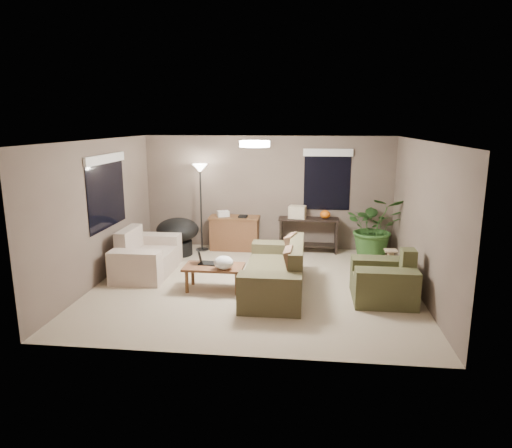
# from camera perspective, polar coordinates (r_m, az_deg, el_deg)

# --- Properties ---
(room_shell) EXTENTS (5.50, 5.50, 5.50)m
(room_shell) POSITION_cam_1_polar(r_m,az_deg,el_deg) (7.72, -0.17, 1.12)
(room_shell) COLOR tan
(room_shell) RESTS_ON ground
(main_sofa) EXTENTS (0.95, 2.20, 0.85)m
(main_sofa) POSITION_cam_1_polar(r_m,az_deg,el_deg) (7.70, 2.61, -6.29)
(main_sofa) COLOR #4D472E
(main_sofa) RESTS_ON ground
(throw_pillows) EXTENTS (0.33, 1.38, 0.47)m
(throw_pillows) POSITION_cam_1_polar(r_m,az_deg,el_deg) (7.58, 4.56, -3.81)
(throw_pillows) COLOR #8C7251
(throw_pillows) RESTS_ON main_sofa
(loveseat) EXTENTS (0.90, 1.60, 0.85)m
(loveseat) POSITION_cam_1_polar(r_m,az_deg,el_deg) (8.85, -13.63, -4.10)
(loveseat) COLOR beige
(loveseat) RESTS_ON ground
(armchair) EXTENTS (0.95, 1.00, 0.85)m
(armchair) POSITION_cam_1_polar(r_m,az_deg,el_deg) (7.61, 15.72, -7.00)
(armchair) COLOR #4F5030
(armchair) RESTS_ON ground
(coffee_table) EXTENTS (1.00, 0.55, 0.42)m
(coffee_table) POSITION_cam_1_polar(r_m,az_deg,el_deg) (7.77, -5.30, -5.66)
(coffee_table) COLOR brown
(coffee_table) RESTS_ON ground
(laptop) EXTENTS (0.41, 0.27, 0.24)m
(laptop) POSITION_cam_1_polar(r_m,az_deg,el_deg) (7.86, -6.37, -4.54)
(laptop) COLOR black
(laptop) RESTS_ON coffee_table
(plastic_bag) EXTENTS (0.39, 0.37, 0.22)m
(plastic_bag) POSITION_cam_1_polar(r_m,az_deg,el_deg) (7.54, -4.07, -4.83)
(plastic_bag) COLOR white
(plastic_bag) RESTS_ON coffee_table
(desk) EXTENTS (1.10, 0.50, 0.75)m
(desk) POSITION_cam_1_polar(r_m,az_deg,el_deg) (10.16, -2.70, -1.12)
(desk) COLOR brown
(desk) RESTS_ON ground
(desk_papers) EXTENTS (0.70, 0.30, 0.12)m
(desk_papers) POSITION_cam_1_polar(r_m,az_deg,el_deg) (10.08, -3.61, 1.23)
(desk_papers) COLOR silver
(desk_papers) RESTS_ON desk
(console_table) EXTENTS (1.30, 0.40, 0.75)m
(console_table) POSITION_cam_1_polar(r_m,az_deg,el_deg) (10.03, 6.56, -1.02)
(console_table) COLOR black
(console_table) RESTS_ON ground
(pumpkin) EXTENTS (0.29, 0.29, 0.18)m
(pumpkin) POSITION_cam_1_polar(r_m,az_deg,el_deg) (9.95, 8.64, 1.19)
(pumpkin) COLOR orange
(pumpkin) RESTS_ON console_table
(cardboard_box) EXTENTS (0.39, 0.32, 0.27)m
(cardboard_box) POSITION_cam_1_polar(r_m,az_deg,el_deg) (9.93, 5.19, 1.51)
(cardboard_box) COLOR beige
(cardboard_box) RESTS_ON console_table
(papasan_chair) EXTENTS (0.94, 0.94, 0.80)m
(papasan_chair) POSITION_cam_1_polar(r_m,az_deg,el_deg) (9.86, -9.75, -1.19)
(papasan_chair) COLOR black
(papasan_chair) RESTS_ON ground
(floor_lamp) EXTENTS (0.32, 0.32, 1.91)m
(floor_lamp) POSITION_cam_1_polar(r_m,az_deg,el_deg) (9.96, -6.99, 5.66)
(floor_lamp) COLOR black
(floor_lamp) RESTS_ON ground
(ceiling_fixture) EXTENTS (0.50, 0.50, 0.10)m
(ceiling_fixture) POSITION_cam_1_polar(r_m,az_deg,el_deg) (7.58, -0.17, 9.98)
(ceiling_fixture) COLOR white
(ceiling_fixture) RESTS_ON room_shell
(houseplant) EXTENTS (1.18, 1.31, 1.02)m
(houseplant) POSITION_cam_1_polar(r_m,az_deg,el_deg) (9.82, 14.57, -1.20)
(houseplant) COLOR #2D5923
(houseplant) RESTS_ON ground
(cat_scratching_post) EXTENTS (0.32, 0.32, 0.50)m
(cat_scratching_post) POSITION_cam_1_polar(r_m,az_deg,el_deg) (8.81, 16.40, -4.90)
(cat_scratching_post) COLOR tan
(cat_scratching_post) RESTS_ON ground
(window_left) EXTENTS (0.05, 1.56, 1.33)m
(window_left) POSITION_cam_1_polar(r_m,az_deg,el_deg) (8.67, -18.22, 5.33)
(window_left) COLOR black
(window_left) RESTS_ON room_shell
(window_back) EXTENTS (1.06, 0.05, 1.33)m
(window_back) POSITION_cam_1_polar(r_m,az_deg,el_deg) (10.05, 8.92, 6.76)
(window_back) COLOR black
(window_back) RESTS_ON room_shell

